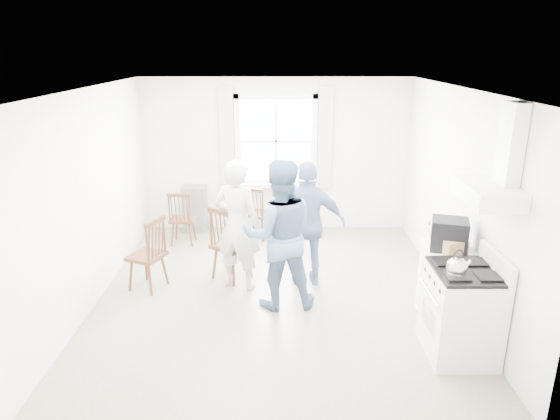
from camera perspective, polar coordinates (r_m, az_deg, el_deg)
The scene contains 17 objects.
room_shell at distance 6.12m, azimuth -0.57°, elevation 1.46°, with size 4.62×5.12×2.64m.
window_assembly at distance 8.46m, azimuth -0.46°, elevation 7.26°, with size 1.88×0.24×1.70m.
range_hood at distance 5.08m, azimuth 23.41°, elevation 3.50°, with size 0.45×0.76×0.94m.
shelf_unit at distance 8.73m, azimuth -9.68°, elevation 0.14°, with size 0.40×0.30×0.80m, color slate.
gas_stove at distance 5.52m, azimuth 20.01°, elevation -10.83°, with size 0.68×0.76×1.12m.
kettle at distance 5.10m, azimuth 19.56°, elevation -6.20°, with size 0.20×0.20×0.28m.
low_cabinet at distance 6.14m, azimuth 18.42°, elevation -7.98°, with size 0.50×0.55×0.90m, color white.
stereo_stack at distance 5.85m, azimuth 18.78°, elevation -2.66°, with size 0.47×0.44×0.35m.
cardboard_box at distance 5.77m, azimuth 19.28°, elevation -4.03°, with size 0.25×0.18×0.16m, color olive.
windsor_chair_a at distance 8.07m, azimuth -11.28°, elevation -0.35°, with size 0.39×0.39×0.90m.
windsor_chair_b at distance 6.71m, azimuth -6.27°, elevation -3.07°, with size 0.61×0.61×1.05m.
windsor_chair_c at distance 6.66m, azimuth -14.39°, elevation -4.05°, with size 0.54×0.54×0.99m.
person_left at distance 6.46m, azimuth -4.87°, elevation -1.73°, with size 0.63×0.63×1.74m, color silver.
person_mid at distance 5.95m, azimuth -0.08°, elevation -2.89°, with size 0.89×0.89×1.84m, color slate.
person_right at distance 6.56m, azimuth 3.21°, elevation -1.63°, with size 0.99×0.99×1.68m, color navy.
potted_plant at distance 8.47m, azimuth 1.00°, elevation 4.29°, with size 0.20×0.20×0.36m, color #367A3B.
windsor_chair_d at distance 8.17m, azimuth -2.85°, elevation 0.27°, with size 0.50×0.50×0.91m.
Camera 1 is at (0.04, -5.86, 3.05)m, focal length 32.00 mm.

